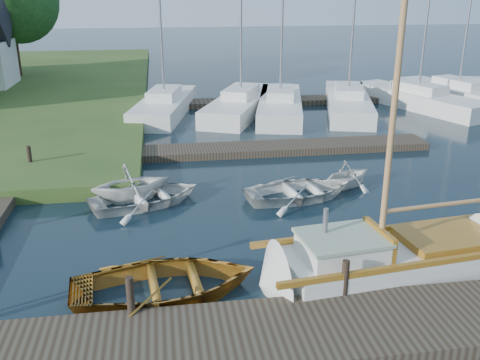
{
  "coord_description": "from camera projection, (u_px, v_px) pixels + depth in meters",
  "views": [
    {
      "loc": [
        -2.23,
        -14.53,
        6.54
      ],
      "look_at": [
        0.0,
        0.0,
        1.2
      ],
      "focal_mm": 40.0,
      "sensor_mm": 36.0,
      "label": 1
    }
  ],
  "objects": [
    {
      "name": "pontoon",
      "position": [
        363.0,
        99.0,
        32.29
      ],
      "size": [
        30.0,
        1.6,
        0.3
      ],
      "primitive_type": "cube",
      "color": "#2E241A",
      "rests_on": "ground"
    },
    {
      "name": "tender_a",
      "position": [
        146.0,
        194.0,
        16.89
      ],
      "size": [
        4.23,
        3.65,
        0.74
      ],
      "primitive_type": "imported",
      "rotation": [
        0.0,
        0.0,
        1.94
      ],
      "color": "silver",
      "rests_on": "ground"
    },
    {
      "name": "marina_boat_0",
      "position": [
        165.0,
        104.0,
        28.74
      ],
      "size": [
        3.94,
        8.3,
        9.88
      ],
      "rotation": [
        0.0,
        0.0,
        1.34
      ],
      "color": "silver",
      "rests_on": "ground"
    },
    {
      "name": "ground",
      "position": [
        240.0,
        217.0,
        16.05
      ],
      "size": [
        160.0,
        160.0,
        0.0
      ],
      "primitive_type": "plane",
      "color": "black",
      "rests_on": "ground"
    },
    {
      "name": "marina_boat_4",
      "position": [
        418.0,
        98.0,
        30.41
      ],
      "size": [
        5.18,
        9.12,
        10.44
      ],
      "rotation": [
        0.0,
        0.0,
        1.93
      ],
      "color": "silver",
      "rests_on": "ground"
    },
    {
      "name": "marina_boat_2",
      "position": [
        280.0,
        104.0,
        28.85
      ],
      "size": [
        4.11,
        8.82,
        12.14
      ],
      "rotation": [
        0.0,
        0.0,
        1.34
      ],
      "color": "silver",
      "rests_on": "ground"
    },
    {
      "name": "tender_b",
      "position": [
        131.0,
        181.0,
        17.14
      ],
      "size": [
        3.08,
        2.85,
        1.34
      ],
      "primitive_type": "imported",
      "rotation": [
        0.0,
        0.0,
        1.87
      ],
      "color": "silver",
      "rests_on": "ground"
    },
    {
      "name": "marina_boat_1",
      "position": [
        241.0,
        102.0,
        29.19
      ],
      "size": [
        5.51,
        8.98,
        11.18
      ],
      "rotation": [
        0.0,
        0.0,
        1.16
      ],
      "color": "silver",
      "rests_on": "ground"
    },
    {
      "name": "dinghy",
      "position": [
        165.0,
        278.0,
        11.87
      ],
      "size": [
        4.42,
        3.36,
        0.86
      ],
      "primitive_type": "imported",
      "rotation": [
        0.0,
        0.0,
        1.67
      ],
      "color": "brown",
      "rests_on": "ground"
    },
    {
      "name": "tender_c",
      "position": [
        299.0,
        188.0,
        17.37
      ],
      "size": [
        3.96,
        3.1,
        0.75
      ],
      "primitive_type": "imported",
      "rotation": [
        0.0,
        0.0,
        1.73
      ],
      "color": "silver",
      "rests_on": "ground"
    },
    {
      "name": "mooring_post_1",
      "position": [
        130.0,
        295.0,
        10.73
      ],
      "size": [
        0.16,
        0.16,
        0.8
      ],
      "primitive_type": "cylinder",
      "color": "black",
      "rests_on": "near_dock"
    },
    {
      "name": "marina_boat_5",
      "position": [
        458.0,
        93.0,
        31.81
      ],
      "size": [
        4.53,
        9.1,
        11.62
      ],
      "rotation": [
        0.0,
        0.0,
        1.85
      ],
      "color": "silver",
      "rests_on": "ground"
    },
    {
      "name": "marina_boat_3",
      "position": [
        348.0,
        101.0,
        29.6
      ],
      "size": [
        4.65,
        9.41,
        12.08
      ],
      "rotation": [
        0.0,
        0.0,
        1.29
      ],
      "color": "silver",
      "rests_on": "ground"
    },
    {
      "name": "near_dock",
      "position": [
        287.0,
        334.0,
        10.42
      ],
      "size": [
        18.0,
        2.2,
        0.3
      ],
      "primitive_type": "cube",
      "color": "#2E241A",
      "rests_on": "ground"
    },
    {
      "name": "mooring_post_2",
      "position": [
        345.0,
        277.0,
        11.38
      ],
      "size": [
        0.16,
        0.16,
        0.8
      ],
      "primitive_type": "cylinder",
      "color": "black",
      "rests_on": "near_dock"
    },
    {
      "name": "sailboat",
      "position": [
        392.0,
        261.0,
        12.78
      ],
      "size": [
        7.33,
        2.8,
        9.83
      ],
      "rotation": [
        0.0,
        0.0,
        0.12
      ],
      "color": "silver",
      "rests_on": "ground"
    },
    {
      "name": "mooring_post_5",
      "position": [
        30.0,
        157.0,
        19.45
      ],
      "size": [
        0.16,
        0.16,
        0.8
      ],
      "primitive_type": "cylinder",
      "color": "black",
      "rests_on": "left_dock"
    },
    {
      "name": "tender_d",
      "position": [
        348.0,
        172.0,
        18.34
      ],
      "size": [
        2.57,
        2.45,
        1.06
      ],
      "primitive_type": "imported",
      "rotation": [
        0.0,
        0.0,
        2.03
      ],
      "color": "silver",
      "rests_on": "ground"
    },
    {
      "name": "far_dock",
      "position": [
        264.0,
        149.0,
        22.32
      ],
      "size": [
        14.0,
        1.6,
        0.3
      ],
      "primitive_type": "cube",
      "color": "#2E241A",
      "rests_on": "ground"
    }
  ]
}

